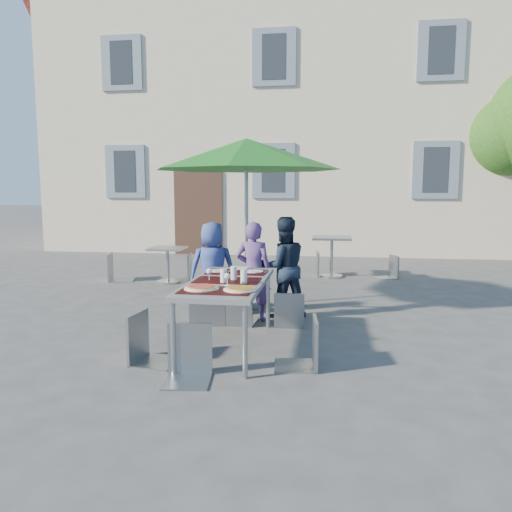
% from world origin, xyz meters
% --- Properties ---
extents(ground, '(90.00, 90.00, 0.00)m').
position_xyz_m(ground, '(0.00, 0.00, 0.00)').
color(ground, '#3F3E41').
rests_on(ground, ground).
extents(building, '(13.60, 8.20, 11.10)m').
position_xyz_m(building, '(-0.00, 11.50, 4.85)').
color(building, beige).
rests_on(building, ground).
extents(dining_table, '(0.80, 1.85, 0.76)m').
position_xyz_m(dining_table, '(0.36, -0.21, 0.70)').
color(dining_table, '#49494E').
rests_on(dining_table, ground).
extents(pizza_near_left, '(0.35, 0.35, 0.03)m').
position_xyz_m(pizza_near_left, '(0.21, -0.72, 0.77)').
color(pizza_near_left, white).
rests_on(pizza_near_left, dining_table).
extents(pizza_near_right, '(0.33, 0.33, 0.03)m').
position_xyz_m(pizza_near_right, '(0.60, -0.72, 0.77)').
color(pizza_near_right, white).
rests_on(pizza_near_right, dining_table).
extents(glassware, '(0.47, 0.40, 0.15)m').
position_xyz_m(glassware, '(0.42, -0.31, 0.83)').
color(glassware, silver).
rests_on(glassware, dining_table).
extents(place_settings, '(0.69, 0.45, 0.01)m').
position_xyz_m(place_settings, '(0.36, 0.44, 0.76)').
color(place_settings, white).
rests_on(place_settings, dining_table).
extents(child_0, '(0.73, 0.59, 1.30)m').
position_xyz_m(child_0, '(-0.13, 1.18, 0.65)').
color(child_0, '#34448F').
rests_on(child_0, ground).
extents(child_1, '(0.51, 0.37, 1.32)m').
position_xyz_m(child_1, '(0.47, 0.99, 0.66)').
color(child_1, '#573B79').
rests_on(child_1, ground).
extents(child_2, '(0.76, 0.61, 1.37)m').
position_xyz_m(child_2, '(0.84, 1.21, 0.68)').
color(child_2, '#192337').
rests_on(child_2, ground).
extents(chair_0, '(0.54, 0.54, 1.02)m').
position_xyz_m(chair_0, '(-0.09, 0.68, 0.60)').
color(chair_0, '#91959C').
rests_on(chair_0, ground).
extents(chair_1, '(0.48, 0.49, 1.04)m').
position_xyz_m(chair_1, '(0.29, 0.73, 0.62)').
color(chair_1, gray).
rests_on(chair_1, ground).
extents(chair_2, '(0.39, 0.40, 0.85)m').
position_xyz_m(chair_2, '(0.97, 0.73, 0.49)').
color(chair_2, gray).
rests_on(chair_2, ground).
extents(chair_3, '(0.47, 0.47, 0.95)m').
position_xyz_m(chair_3, '(-0.35, -0.78, 0.56)').
color(chair_3, gray).
rests_on(chair_3, ground).
extents(chair_4, '(0.45, 0.45, 0.93)m').
position_xyz_m(chair_4, '(1.24, -0.69, 0.54)').
color(chair_4, gray).
rests_on(chair_4, ground).
extents(chair_5, '(0.47, 0.47, 0.94)m').
position_xyz_m(chair_5, '(0.19, -1.15, 0.55)').
color(chair_5, gray).
rests_on(chair_5, ground).
extents(patio_umbrella, '(2.71, 2.71, 2.46)m').
position_xyz_m(patio_umbrella, '(0.25, 1.76, 2.21)').
color(patio_umbrella, '#B3B7BC').
rests_on(patio_umbrella, ground).
extents(cafe_table_0, '(0.62, 0.62, 0.66)m').
position_xyz_m(cafe_table_0, '(-1.51, 3.39, 0.42)').
color(cafe_table_0, '#B3B7BC').
rests_on(cafe_table_0, ground).
extents(bg_chair_l_0, '(0.55, 0.54, 1.00)m').
position_xyz_m(bg_chair_l_0, '(-2.55, 3.45, 0.59)').
color(bg_chair_l_0, gray).
rests_on(bg_chair_l_0, ground).
extents(bg_chair_r_0, '(0.49, 0.48, 0.97)m').
position_xyz_m(bg_chair_r_0, '(-1.25, 3.60, 0.57)').
color(bg_chair_r_0, gray).
rests_on(bg_chair_r_0, ground).
extents(cafe_table_1, '(0.75, 0.75, 0.80)m').
position_xyz_m(cafe_table_1, '(1.50, 4.44, 0.57)').
color(cafe_table_1, '#B3B7BC').
rests_on(cafe_table_1, ground).
extents(bg_chair_l_1, '(0.47, 0.46, 0.94)m').
position_xyz_m(bg_chair_l_1, '(1.33, 4.51, 0.55)').
color(bg_chair_l_1, gray).
rests_on(bg_chair_l_1, ground).
extents(bg_chair_r_1, '(0.49, 0.48, 0.85)m').
position_xyz_m(bg_chair_r_1, '(2.64, 4.51, 0.49)').
color(bg_chair_r_1, gray).
rests_on(bg_chair_r_1, ground).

